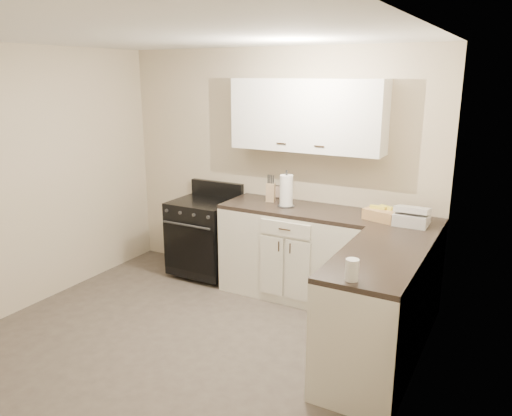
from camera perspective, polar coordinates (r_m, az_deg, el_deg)
The scene contains 20 objects.
floor at distance 4.37m, azimuth -9.09°, elevation -15.85°, with size 3.60×3.60×0.00m, color #473F38.
ceiling at distance 3.76m, azimuth -10.75°, elevation 18.90°, with size 3.60×3.60×0.00m, color white.
wall_back at distance 5.37m, azimuth 2.12°, elevation 4.55°, with size 3.60×3.60×0.00m, color beige.
wall_right at distance 3.14m, azimuth 17.01°, elevation -3.88°, with size 3.60×3.60×0.00m, color beige.
wall_left at distance 5.18m, azimuth -25.72°, elevation 2.64°, with size 3.60×3.60×0.00m, color beige.
base_cabinets_back at distance 5.15m, azimuth 4.78°, elevation -5.22°, with size 1.55×0.60×0.90m, color silver.
base_cabinets_right at distance 4.26m, azimuth 14.62°, elevation -10.16°, with size 0.60×1.90×0.90m, color silver.
countertop_back at distance 5.00m, azimuth 4.90°, elevation -0.17°, with size 1.55×0.60×0.04m, color black.
countertop_right at distance 4.09m, azimuth 15.06°, elevation -4.18°, with size 0.60×1.90×0.04m, color black.
upper_cabinets at distance 4.98m, azimuth 5.85°, elevation 10.50°, with size 1.55×0.30×0.70m, color white.
stove at distance 5.65m, azimuth -5.99°, elevation -3.26°, with size 0.68×0.58×0.82m, color black.
knife_block at distance 5.20m, azimuth 1.69°, elevation 1.78°, with size 0.09×0.08×0.19m, color tan.
paper_towel at distance 5.00m, azimuth 3.48°, elevation 1.97°, with size 0.13×0.13×0.32m, color white.
soap_bottle at distance 5.04m, azimuth 3.25°, elevation 1.37°, with size 0.07×0.07×0.20m, color #47B961.
picture_frame at distance 5.35m, azimuth 2.70°, elevation 1.87°, with size 0.11×0.01×0.14m, color black.
wicker_basket at distance 4.69m, azimuth 14.16°, elevation -0.74°, with size 0.30×0.20×0.10m, color tan.
countertop_grill at distance 4.62m, azimuth 17.36°, elevation -1.18°, with size 0.29×0.27×0.11m, color silver.
glass_jar at distance 3.29m, azimuth 10.92°, elevation -6.96°, with size 0.09×0.09×0.15m, color silver.
oven_mitt_near at distance 3.77m, azimuth 7.06°, elevation -13.48°, with size 0.02×0.16×0.28m, color black.
oven_mitt_far at distance 4.06m, azimuth 9.08°, elevation -10.64°, with size 0.02×0.14×0.24m, color black.
Camera 1 is at (2.35, -2.93, 2.24)m, focal length 35.00 mm.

